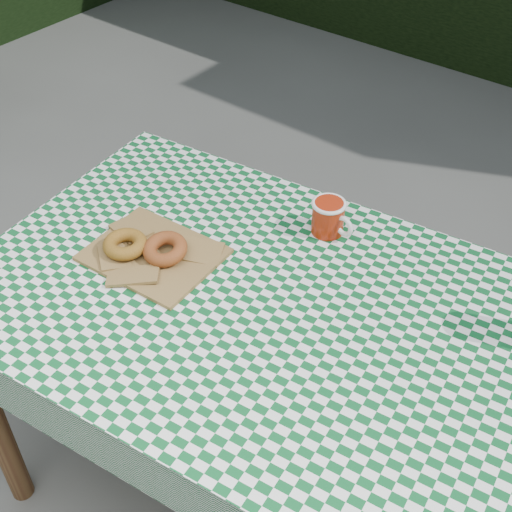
{
  "coord_description": "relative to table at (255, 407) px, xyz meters",
  "views": [
    {
      "loc": [
        0.82,
        -0.73,
        1.79
      ],
      "look_at": [
        0.11,
        0.18,
        0.79
      ],
      "focal_mm": 48.3,
      "sensor_mm": 36.0,
      "label": 1
    }
  ],
  "objects": [
    {
      "name": "coffee_mug",
      "position": [
        -0.01,
        0.29,
        0.42
      ],
      "size": [
        0.17,
        0.17,
        0.09
      ],
      "primitive_type": null,
      "rotation": [
        0.0,
        0.0,
        -0.13
      ],
      "color": "#9B210A",
      "rests_on": "tablecloth"
    },
    {
      "name": "paper_bag",
      "position": [
        -0.27,
        -0.03,
        0.39
      ],
      "size": [
        0.3,
        0.25,
        0.02
      ],
      "primitive_type": "cube",
      "rotation": [
        0.0,
        0.0,
        0.07
      ],
      "color": "olive",
      "rests_on": "tablecloth"
    },
    {
      "name": "bagel_back",
      "position": [
        -0.24,
        -0.02,
        0.41
      ],
      "size": [
        0.1,
        0.1,
        0.03
      ],
      "primitive_type": "torus",
      "rotation": [
        0.0,
        0.0,
        -0.01
      ],
      "color": "brown",
      "rests_on": "paper_bag"
    },
    {
      "name": "table",
      "position": [
        0.0,
        0.0,
        0.0
      ],
      "size": [
        1.32,
        0.96,
        0.75
      ],
      "primitive_type": "cube",
      "rotation": [
        0.0,
        0.0,
        0.12
      ],
      "color": "brown",
      "rests_on": "ground"
    },
    {
      "name": "ground",
      "position": [
        -0.18,
        -0.09,
        -0.38
      ],
      "size": [
        60.0,
        60.0,
        0.0
      ],
      "primitive_type": "plane",
      "color": "#4F4E4A",
      "rests_on": "ground"
    },
    {
      "name": "tablecloth",
      "position": [
        0.0,
        0.0,
        0.38
      ],
      "size": [
        1.35,
        0.99,
        0.01
      ],
      "primitive_type": "cube",
      "rotation": [
        0.0,
        0.0,
        0.12
      ],
      "color": "#0C5024",
      "rests_on": "table"
    },
    {
      "name": "bagel_front",
      "position": [
        -0.32,
        -0.07,
        0.41
      ],
      "size": [
        0.11,
        0.11,
        0.03
      ],
      "primitive_type": "torus",
      "rotation": [
        0.0,
        0.0,
        -0.06
      ],
      "color": "#8F601D",
      "rests_on": "paper_bag"
    }
  ]
}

